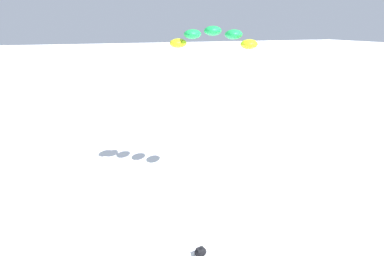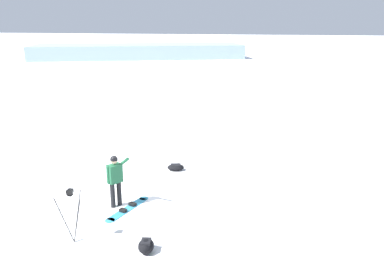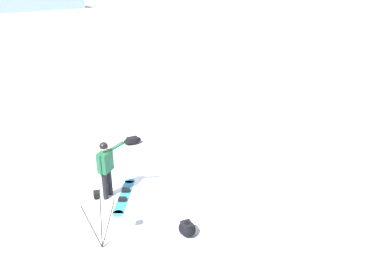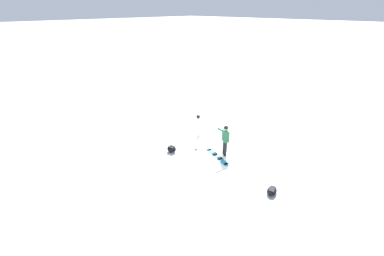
{
  "view_description": "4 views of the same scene",
  "coord_description": "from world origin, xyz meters",
  "views": [
    {
      "loc": [
        -6.97,
        0.63,
        8.04
      ],
      "look_at": [
        3.5,
        -3.22,
        4.25
      ],
      "focal_mm": 28.15,
      "sensor_mm": 36.0,
      "label": 1
    },
    {
      "loc": [
        4.19,
        -10.36,
        5.33
      ],
      "look_at": [
        2.42,
        -2.45,
        3.06
      ],
      "focal_mm": 35.87,
      "sensor_mm": 36.0,
      "label": 2
    },
    {
      "loc": [
        -0.36,
        -9.92,
        5.78
      ],
      "look_at": [
        1.7,
        -1.93,
        2.28
      ],
      "focal_mm": 36.9,
      "sensor_mm": 36.0,
      "label": 3
    },
    {
      "loc": [
        8.51,
        5.7,
        6.62
      ],
      "look_at": [
        1.14,
        -1.54,
        1.67
      ],
      "focal_mm": 23.73,
      "sensor_mm": 36.0,
      "label": 4
    }
  ],
  "objects": [
    {
      "name": "gear_bag_large",
      "position": [
        1.37,
        -2.76,
        0.17
      ],
      "size": [
        0.46,
        0.53,
        0.32
      ],
      "color": "black",
      "rests_on": "ground_plane"
    },
    {
      "name": "traction_kite",
      "position": [
        6.52,
        -5.36,
        7.54
      ],
      "size": [
        3.4,
        4.1,
        1.02
      ],
      "color": "yellow"
    }
  ]
}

